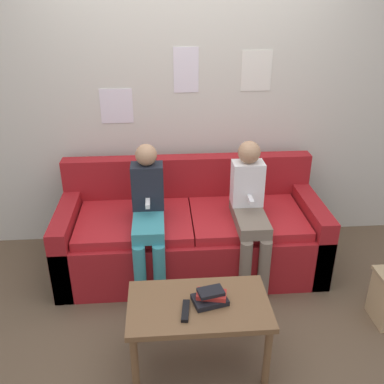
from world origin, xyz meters
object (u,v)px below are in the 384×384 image
coffee_table (199,311)px  person_left (148,212)px  couch (191,234)px  tv_remote (186,311)px  person_right (250,208)px

coffee_table → person_left: 0.93m
couch → tv_remote: couch is taller
coffee_table → person_left: bearing=109.5°
tv_remote → couch: bearing=91.5°
tv_remote → person_right: bearing=66.6°
coffee_table → person_right: bearing=61.4°
person_right → tv_remote: 1.08m
person_left → tv_remote: (0.22, -0.92, -0.15)m
couch → person_left: person_left is taller
coffee_table → couch: bearing=88.3°
person_right → tv_remote: bearing=-120.7°
person_left → person_right: size_ratio=1.00×
couch → person_left: 0.51m
couch → coffee_table: couch is taller
person_left → person_right: person_right is taller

